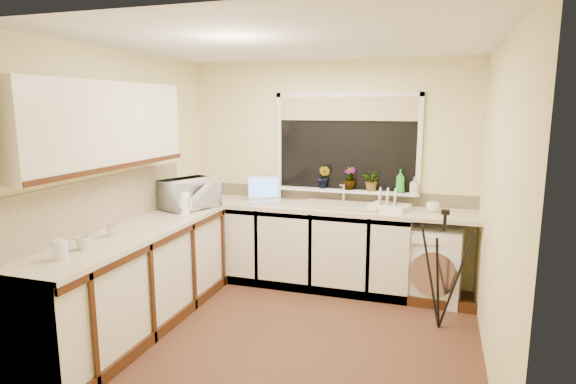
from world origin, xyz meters
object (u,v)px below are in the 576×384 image
(soap_bottle_green, at_px, (400,181))
(kettle, at_px, (183,203))
(tripod, at_px, (442,270))
(steel_jar, at_px, (112,230))
(laptop, at_px, (265,195))
(dish_rack, at_px, (389,207))
(cup_left, at_px, (82,243))
(soap_bottle_clear, at_px, (414,185))
(plant_c, at_px, (350,178))
(plant_d, at_px, (372,180))
(washing_machine, at_px, (434,263))
(plant_b, at_px, (324,177))
(cup_back, at_px, (433,207))
(glass_jug, at_px, (60,250))
(microwave, at_px, (190,194))

(soap_bottle_green, bearing_deg, kettle, -154.48)
(tripod, distance_m, steel_jar, 2.84)
(laptop, relative_size, dish_rack, 1.27)
(dish_rack, relative_size, cup_left, 3.62)
(steel_jar, height_order, soap_bottle_clear, soap_bottle_clear)
(plant_c, height_order, plant_d, plant_c)
(tripod, xyz_separation_m, soap_bottle_clear, (-0.31, 0.89, 0.60))
(washing_machine, relative_size, dish_rack, 1.99)
(tripod, distance_m, plant_b, 1.69)
(laptop, relative_size, plant_b, 1.91)
(kettle, relative_size, steel_jar, 1.96)
(washing_machine, distance_m, plant_d, 1.07)
(washing_machine, bearing_deg, kettle, -156.64)
(kettle, relative_size, plant_b, 0.77)
(plant_d, xyz_separation_m, cup_left, (-1.83, -2.32, -0.21))
(plant_c, distance_m, cup_back, 0.94)
(tripod, bearing_deg, glass_jug, -164.35)
(laptop, bearing_deg, soap_bottle_green, -17.90)
(plant_d, height_order, cup_left, plant_d)
(plant_b, bearing_deg, plant_d, 1.37)
(laptop, height_order, glass_jug, laptop)
(glass_jug, distance_m, cup_back, 3.40)
(cup_left, bearing_deg, soap_bottle_green, 47.21)
(laptop, xyz_separation_m, cup_left, (-0.66, -2.12, -0.02))
(washing_machine, height_order, tripod, tripod)
(glass_jug, bearing_deg, cup_left, 95.08)
(steel_jar, xyz_separation_m, plant_c, (1.61, 1.95, 0.23))
(plant_c, xyz_separation_m, plant_d, (0.25, -0.00, -0.01))
(plant_c, distance_m, cup_left, 2.82)
(cup_back, bearing_deg, microwave, -166.66)
(steel_jar, bearing_deg, plant_c, 50.40)
(dish_rack, height_order, microwave, microwave)
(plant_b, relative_size, plant_c, 1.01)
(dish_rack, distance_m, cup_back, 0.43)
(steel_jar, height_order, plant_b, plant_b)
(soap_bottle_green, height_order, soap_bottle_clear, soap_bottle_green)
(cup_back, bearing_deg, cup_left, -139.25)
(plant_d, distance_m, soap_bottle_green, 0.30)
(plant_d, bearing_deg, soap_bottle_clear, -2.05)
(kettle, relative_size, plant_c, 0.77)
(tripod, xyz_separation_m, glass_jug, (-2.56, -1.65, 0.43))
(soap_bottle_green, height_order, cup_back, soap_bottle_green)
(cup_back, height_order, cup_left, cup_back)
(microwave, height_order, cup_left, microwave)
(steel_jar, distance_m, plant_d, 2.70)
(plant_c, distance_m, soap_bottle_green, 0.55)
(dish_rack, relative_size, plant_d, 1.68)
(laptop, distance_m, dish_rack, 1.37)
(plant_b, distance_m, cup_back, 1.21)
(plant_d, bearing_deg, cup_back, -17.31)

